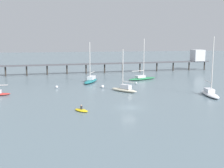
# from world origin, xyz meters

# --- Properties ---
(ground_plane) EXTENTS (400.00, 400.00, 0.00)m
(ground_plane) POSITION_xyz_m (0.00, 0.00, 0.00)
(ground_plane) COLOR slate
(pier) EXTENTS (88.11, 11.92, 7.78)m
(pier) POSITION_xyz_m (17.67, 54.12, 4.23)
(pier) COLOR #4C4C51
(pier) RESTS_ON ground_plane
(sailboat_green) EXTENTS (9.82, 5.84, 12.20)m
(sailboat_green) POSITION_xyz_m (11.80, 34.12, 0.67)
(sailboat_green) COLOR #287F4C
(sailboat_green) RESTS_ON ground_plane
(sailboat_teal) EXTENTS (5.80, 9.28, 11.28)m
(sailboat_teal) POSITION_xyz_m (-3.80, 31.45, 0.74)
(sailboat_teal) COLOR #1E727A
(sailboat_teal) RESTS_ON ground_plane
(sailboat_white) EXTENTS (3.35, 8.99, 12.87)m
(sailboat_white) POSITION_xyz_m (19.84, 7.52, 0.75)
(sailboat_white) COLOR white
(sailboat_white) RESTS_ON ground_plane
(sailboat_cream) EXTENTS (6.03, 6.75, 9.92)m
(sailboat_cream) POSITION_xyz_m (2.53, 15.88, 0.73)
(sailboat_cream) COLOR beige
(sailboat_cream) RESTS_ON ground_plane
(dinghy_yellow) EXTENTS (2.90, 3.32, 1.14)m
(dinghy_yellow) POSITION_xyz_m (-8.81, -1.35, 0.20)
(dinghy_yellow) COLOR yellow
(dinghy_yellow) RESTS_ON ground_plane
(mooring_buoy_outer) EXTENTS (0.79, 0.79, 0.79)m
(mooring_buoy_outer) POSITION_xyz_m (-1.84, 21.69, 0.39)
(mooring_buoy_outer) COLOR silver
(mooring_buoy_outer) RESTS_ON ground_plane
(mooring_buoy_inner) EXTENTS (0.56, 0.56, 0.56)m
(mooring_buoy_inner) POSITION_xyz_m (8.04, 26.25, 0.28)
(mooring_buoy_inner) COLOR silver
(mooring_buoy_inner) RESTS_ON ground_plane
(mooring_buoy_far) EXTENTS (0.69, 0.69, 0.69)m
(mooring_buoy_far) POSITION_xyz_m (-13.20, 23.34, 0.34)
(mooring_buoy_far) COLOR silver
(mooring_buoy_far) RESTS_ON ground_plane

